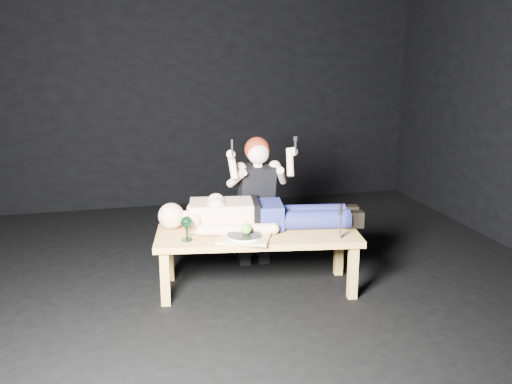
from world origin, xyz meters
TOP-DOWN VIEW (x-y plane):
  - ground at (0.00, 0.00)m, footprint 5.00×5.00m
  - back_wall at (0.00, 2.50)m, footprint 5.00×0.00m
  - table at (0.03, -0.05)m, footprint 1.57×0.79m
  - lying_man at (0.09, 0.08)m, footprint 1.51×0.67m
  - kneeling_woman at (0.12, 0.43)m, footprint 0.61×0.68m
  - serving_tray at (-0.11, -0.19)m, footprint 0.43×0.38m
  - plate at (-0.11, -0.19)m, footprint 0.31×0.31m
  - apple at (-0.09, -0.18)m, footprint 0.08×0.08m
  - goblet at (-0.51, -0.10)m, footprint 0.10×0.10m
  - fork_flat at (-0.35, -0.15)m, footprint 0.04×0.16m
  - knife_flat at (0.07, -0.25)m, footprint 0.03×0.16m
  - spoon_flat at (-0.02, -0.14)m, footprint 0.09×0.14m
  - carving_knife at (0.57, -0.32)m, footprint 0.04×0.04m

SIDE VIEW (x-z plane):
  - ground at x=0.00m, z-range 0.00..0.00m
  - table at x=0.03m, z-range 0.00..0.45m
  - fork_flat at x=-0.35m, z-range 0.45..0.46m
  - knife_flat at x=0.07m, z-range 0.45..0.46m
  - spoon_flat at x=-0.02m, z-range 0.45..0.46m
  - serving_tray at x=-0.11m, z-range 0.45..0.47m
  - plate at x=-0.11m, z-range 0.47..0.49m
  - apple at x=-0.09m, z-range 0.49..0.57m
  - goblet at x=-0.51m, z-range 0.45..0.63m
  - kneeling_woman at x=0.12m, z-range 0.00..1.14m
  - lying_man at x=0.09m, z-range 0.45..0.71m
  - carving_knife at x=0.57m, z-range 0.45..0.71m
  - back_wall at x=0.00m, z-range -1.00..4.00m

